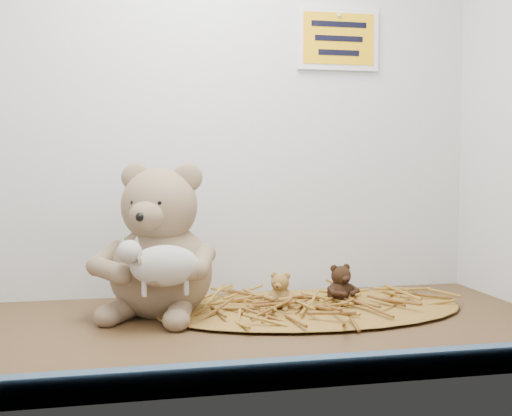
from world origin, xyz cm
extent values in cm
cube|color=#3D2415|center=(0.00, 0.00, 0.00)|extent=(120.00, 60.00, 0.40)
cube|color=silver|center=(0.00, 30.00, 45.00)|extent=(120.00, 0.40, 90.00)
cube|color=#3B5270|center=(0.00, -28.80, 1.80)|extent=(119.28, 2.20, 3.60)
ellipsoid|color=brown|center=(18.43, 10.24, 0.58)|extent=(59.48, 34.54, 1.15)
cube|color=#DD9C0B|center=(30.00, 29.40, 55.00)|extent=(16.00, 1.20, 11.00)
camera|label=1|loc=(-16.37, -105.44, 28.44)|focal=45.00mm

